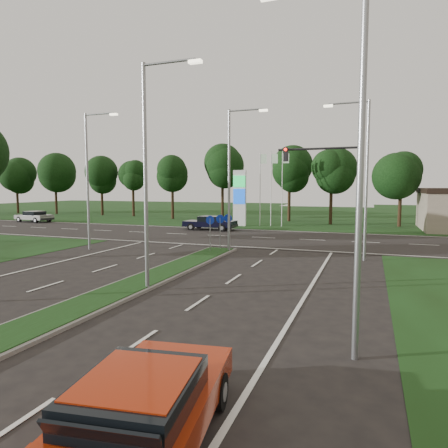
% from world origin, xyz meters
% --- Properties ---
extents(ground, '(160.00, 160.00, 0.00)m').
position_xyz_m(ground, '(0.00, 0.00, 0.00)').
color(ground, black).
rests_on(ground, ground).
extents(verge_far, '(160.00, 50.00, 0.02)m').
position_xyz_m(verge_far, '(0.00, 55.00, 0.00)').
color(verge_far, black).
rests_on(verge_far, ground).
extents(cross_road, '(160.00, 12.00, 0.02)m').
position_xyz_m(cross_road, '(0.00, 24.00, 0.00)').
color(cross_road, black).
rests_on(cross_road, ground).
extents(median_kerb, '(2.00, 26.00, 0.12)m').
position_xyz_m(median_kerb, '(0.00, 4.00, 0.06)').
color(median_kerb, slate).
rests_on(median_kerb, ground).
extents(streetlight_median_near, '(2.53, 0.22, 9.00)m').
position_xyz_m(streetlight_median_near, '(1.00, 6.00, 5.08)').
color(streetlight_median_near, gray).
rests_on(streetlight_median_near, ground).
extents(streetlight_median_far, '(2.53, 0.22, 9.00)m').
position_xyz_m(streetlight_median_far, '(1.00, 16.00, 5.08)').
color(streetlight_median_far, gray).
rests_on(streetlight_median_far, ground).
extents(streetlight_left_far, '(2.53, 0.22, 9.00)m').
position_xyz_m(streetlight_left_far, '(-8.30, 14.00, 5.08)').
color(streetlight_left_far, gray).
rests_on(streetlight_left_far, ground).
extents(streetlight_right_far, '(2.53, 0.22, 9.00)m').
position_xyz_m(streetlight_right_far, '(8.80, 16.00, 5.08)').
color(streetlight_right_far, gray).
rests_on(streetlight_right_far, ground).
extents(streetlight_right_near, '(2.53, 0.22, 9.00)m').
position_xyz_m(streetlight_right_near, '(8.80, 2.00, 5.08)').
color(streetlight_right_near, gray).
rests_on(streetlight_right_near, ground).
extents(traffic_signal, '(5.10, 0.42, 7.00)m').
position_xyz_m(traffic_signal, '(7.19, 18.00, 4.65)').
color(traffic_signal, black).
rests_on(traffic_signal, ground).
extents(median_signs, '(1.16, 1.76, 2.38)m').
position_xyz_m(median_signs, '(0.00, 16.40, 1.71)').
color(median_signs, gray).
rests_on(median_signs, ground).
extents(gas_pylon, '(5.80, 1.26, 8.00)m').
position_xyz_m(gas_pylon, '(-3.79, 33.05, 3.20)').
color(gas_pylon, silver).
rests_on(gas_pylon, ground).
extents(treeline_far, '(6.00, 6.00, 9.90)m').
position_xyz_m(treeline_far, '(0.10, 39.93, 6.83)').
color(treeline_far, black).
rests_on(treeline_far, ground).
extents(red_sedan, '(2.64, 5.06, 1.33)m').
position_xyz_m(red_sedan, '(6.00, -2.87, 0.71)').
color(red_sedan, '#9E2208').
rests_on(red_sedan, ground).
extents(navy_sedan, '(5.02, 2.13, 1.38)m').
position_xyz_m(navy_sedan, '(-5.39, 28.00, 0.74)').
color(navy_sedan, black).
rests_on(navy_sedan, ground).
extents(far_car_a, '(4.85, 2.56, 1.33)m').
position_xyz_m(far_car_a, '(-28.62, 29.00, 0.72)').
color(far_car_a, '#A4A4A4').
rests_on(far_car_a, ground).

